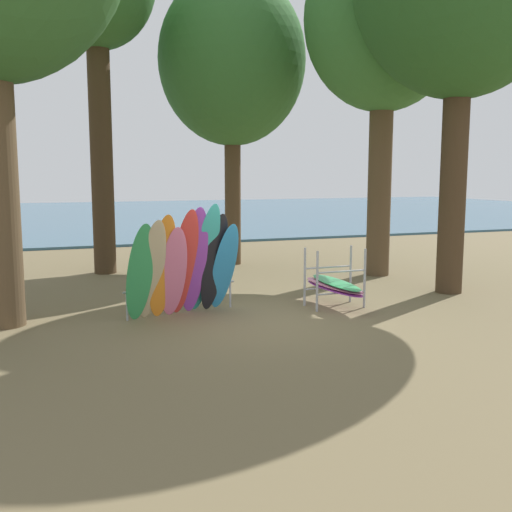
% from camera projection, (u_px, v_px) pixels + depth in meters
% --- Properties ---
extents(ground_plane, '(80.00, 80.00, 0.00)m').
position_uv_depth(ground_plane, '(265.00, 322.00, 11.33)').
color(ground_plane, brown).
extents(lake_water, '(80.00, 36.00, 0.10)m').
position_uv_depth(lake_water, '(100.00, 215.00, 39.96)').
color(lake_water, '#38607A').
rests_on(lake_water, ground).
extents(tree_mid_behind, '(4.40, 4.40, 8.69)m').
position_uv_depth(tree_mid_behind, '(232.00, 61.00, 17.81)').
color(tree_mid_behind, '#4C3823').
rests_on(tree_mid_behind, ground).
extents(tree_far_right_back, '(4.23, 4.23, 9.30)m').
position_uv_depth(tree_far_right_back, '(384.00, 22.00, 15.71)').
color(tree_far_right_back, brown).
rests_on(tree_far_right_back, ground).
extents(leaning_board_pile, '(2.45, 1.31, 2.24)m').
position_uv_depth(leaning_board_pile, '(184.00, 266.00, 11.61)').
color(leaning_board_pile, '#339E56').
rests_on(leaning_board_pile, ground).
extents(board_storage_rack, '(1.15, 2.13, 1.25)m').
position_uv_depth(board_storage_rack, '(334.00, 285.00, 12.60)').
color(board_storage_rack, '#9EA0A5').
rests_on(board_storage_rack, ground).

